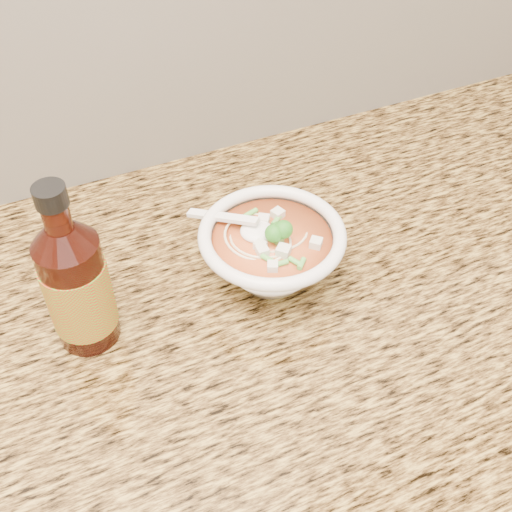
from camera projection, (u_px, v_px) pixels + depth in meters
name	position (u px, v px, depth m)	size (l,w,h in m)	color
soup_bowl	(272.00, 254.00, 0.75)	(0.17, 0.17, 0.09)	white
hot_sauce_bottle	(77.00, 286.00, 0.66)	(0.08, 0.08, 0.21)	#3F1008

